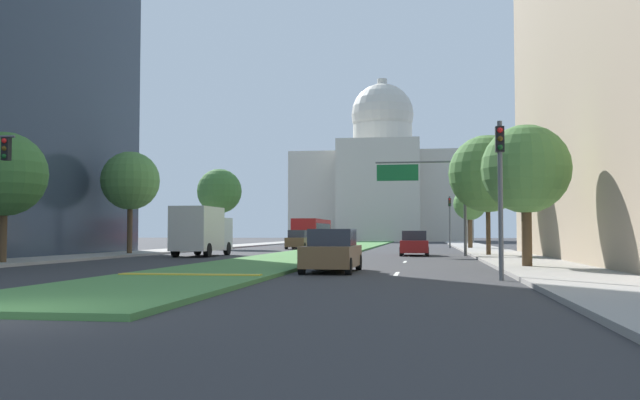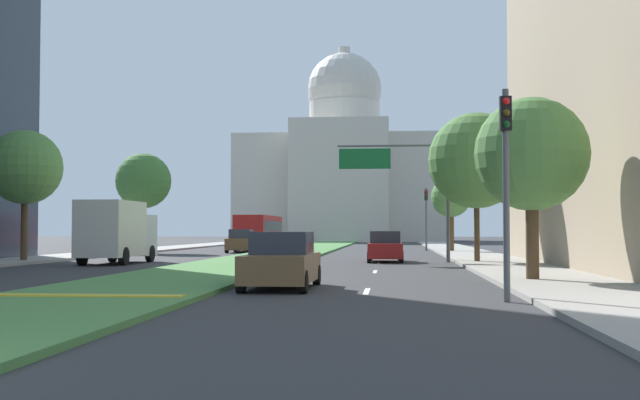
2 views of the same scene
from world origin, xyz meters
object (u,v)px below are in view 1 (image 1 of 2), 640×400
street_tree_right_near (526,170)px  street_tree_left_far (219,191)px  street_tree_right_far (470,204)px  box_truck_delivery (202,231)px  sedan_lead_stopped (332,252)px  traffic_light_far_right (450,215)px  sedan_distant (298,240)px  city_bus (312,230)px  overhead_guide_sign (430,186)px  street_tree_left_mid (130,181)px  sedan_midblock (414,244)px  street_tree_left_near (4,174)px  traffic_light_near_right (500,178)px  capitol_building (382,186)px  street_tree_right_mid (488,174)px

street_tree_right_near → street_tree_left_far: size_ratio=0.81×
street_tree_right_far → box_truck_delivery: 28.46m
street_tree_right_far → sedan_lead_stopped: 38.90m
traffic_light_far_right → street_tree_right_near: 40.35m
sedan_distant → city_bus: (-0.07, 8.47, 0.94)m
overhead_guide_sign → street_tree_left_far: (-19.64, 16.32, 0.79)m
street_tree_left_mid → box_truck_delivery: 6.40m
sedan_distant → street_tree_left_far: bearing=-173.6°
sedan_midblock → sedan_lead_stopped: bearing=-98.1°
street_tree_left_near → street_tree_right_far: size_ratio=1.11×
traffic_light_far_right → street_tree_left_far: bearing=-161.6°
sedan_distant → overhead_guide_sign: bearing=-54.6°
traffic_light_near_right → street_tree_right_near: (1.79, 6.99, 0.90)m
traffic_light_far_right → overhead_guide_sign: size_ratio=0.80×
capitol_building → overhead_guide_sign: (8.11, -80.12, -5.53)m
traffic_light_near_right → street_tree_left_near: bearing=162.4°
street_tree_left_near → street_tree_right_near: size_ratio=1.04×
traffic_light_far_right → sedan_lead_stopped: bearing=-98.0°
street_tree_right_near → street_tree_left_near: bearing=179.8°
traffic_light_near_right → street_tree_right_near: street_tree_right_near is taller
traffic_light_far_right → street_tree_left_mid: (-22.30, -25.93, 1.75)m
capitol_building → overhead_guide_sign: bearing=-84.2°
capitol_building → street_tree_left_mid: capitol_building is taller
traffic_light_near_right → street_tree_left_far: street_tree_left_far is taller
sedan_lead_stopped → sedan_distant: (-8.19, 36.95, 0.03)m
street_tree_right_mid → city_bus: 32.03m
traffic_light_near_right → sedan_lead_stopped: traffic_light_near_right is taller
capitol_building → sedan_lead_stopped: size_ratio=7.06×
street_tree_left_near → street_tree_right_far: bearing=55.5°
sedan_lead_stopped → city_bus: (-8.26, 45.42, 0.97)m
street_tree_left_far → street_tree_right_far: bearing=4.6°
street_tree_left_near → box_truck_delivery: street_tree_left_near is taller
sedan_lead_stopped → box_truck_delivery: bearing=123.3°
street_tree_left_mid → box_truck_delivery: street_tree_left_mid is taller
street_tree_right_near → sedan_midblock: (-4.97, 17.20, -3.43)m
street_tree_right_near → sedan_lead_stopped: size_ratio=1.37×
street_tree_right_near → street_tree_right_mid: 14.79m
traffic_light_far_right → street_tree_right_far: 5.68m
city_bus → street_tree_left_mid: bearing=-105.9°
street_tree_right_mid → sedan_midblock: 6.94m
sedan_distant → sedan_midblock: bearing=-56.4°
traffic_light_far_right → street_tree_left_near: size_ratio=0.82×
traffic_light_near_right → sedan_midblock: traffic_light_near_right is taller
capitol_building → street_tree_left_mid: size_ratio=4.45×
sedan_midblock → sedan_distant: 20.04m
overhead_guide_sign → street_tree_right_mid: bearing=-29.0°
street_tree_right_mid → street_tree_right_far: street_tree_right_mid is taller
traffic_light_far_right → street_tree_right_far: bearing=-72.9°
street_tree_right_near → box_truck_delivery: street_tree_right_near is taller
traffic_light_far_right → sedan_midblock: size_ratio=1.17×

